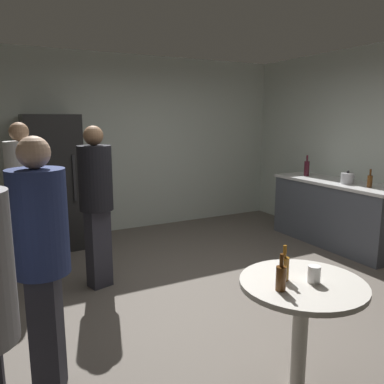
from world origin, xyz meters
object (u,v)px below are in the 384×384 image
(beer_bottle_on_counter, at_px, (370,181))
(person_in_navy_shirt, at_px, (41,249))
(kettle, at_px, (348,178))
(wine_bottle_on_counter, at_px, (307,168))
(foreground_table, at_px, (302,297))
(refrigerator, at_px, (54,182))
(beer_bottle_amber, at_px, (284,267))
(person_in_black_shirt, at_px, (96,195))
(plastic_cup_white, at_px, (314,274))
(beer_bottle_brown, at_px, (281,277))
(person_in_white_shirt, at_px, (24,189))

(beer_bottle_on_counter, bearing_deg, person_in_navy_shirt, -168.99)
(kettle, relative_size, wine_bottle_on_counter, 0.79)
(beer_bottle_on_counter, xyz_separation_m, foreground_table, (-2.50, -1.48, -0.35))
(wine_bottle_on_counter, bearing_deg, person_in_navy_shirt, -154.71)
(refrigerator, relative_size, foreground_table, 2.25)
(refrigerator, xyz_separation_m, beer_bottle_amber, (0.85, -3.64, -0.08))
(beer_bottle_on_counter, height_order, person_in_navy_shirt, person_in_navy_shirt)
(wine_bottle_on_counter, relative_size, person_in_black_shirt, 0.18)
(person_in_navy_shirt, relative_size, person_in_black_shirt, 0.98)
(kettle, xyz_separation_m, person_in_navy_shirt, (-3.94, -1.09, -0.00))
(plastic_cup_white, bearing_deg, refrigerator, 104.78)
(beer_bottle_amber, bearing_deg, wine_bottle_on_counter, 43.99)
(beer_bottle_brown, bearing_deg, person_in_navy_shirt, 149.20)
(kettle, relative_size, person_in_white_shirt, 0.14)
(beer_bottle_amber, height_order, person_in_white_shirt, person_in_white_shirt)
(beer_bottle_on_counter, distance_m, foreground_table, 2.92)
(beer_bottle_on_counter, distance_m, person_in_white_shirt, 4.10)
(foreground_table, distance_m, beer_bottle_brown, 0.29)
(kettle, distance_m, person_in_navy_shirt, 4.09)
(wine_bottle_on_counter, xyz_separation_m, plastic_cup_white, (-2.46, -2.63, -0.23))
(refrigerator, xyz_separation_m, kettle, (3.42, -1.91, 0.07))
(beer_bottle_brown, distance_m, person_in_navy_shirt, 1.46)
(refrigerator, distance_m, wine_bottle_on_counter, 3.63)
(refrigerator, distance_m, person_in_navy_shirt, 3.05)
(beer_bottle_on_counter, relative_size, foreground_table, 0.29)
(beer_bottle_amber, relative_size, beer_bottle_brown, 1.00)
(plastic_cup_white, bearing_deg, beer_bottle_on_counter, 31.92)
(beer_bottle_brown, bearing_deg, refrigerator, 101.05)
(beer_bottle_on_counter, xyz_separation_m, person_in_white_shirt, (-3.88, 1.31, 0.02))
(person_in_black_shirt, xyz_separation_m, person_in_white_shirt, (-0.63, 0.62, 0.02))
(kettle, height_order, beer_bottle_amber, kettle)
(person_in_navy_shirt, bearing_deg, beer_bottle_on_counter, 32.05)
(foreground_table, xyz_separation_m, plastic_cup_white, (0.05, -0.04, 0.16))
(person_in_navy_shirt, relative_size, person_in_white_shirt, 0.97)
(beer_bottle_brown, bearing_deg, person_in_black_shirt, 103.91)
(beer_bottle_on_counter, distance_m, plastic_cup_white, 2.89)
(foreground_table, height_order, person_in_black_shirt, person_in_black_shirt)
(wine_bottle_on_counter, height_order, plastic_cup_white, wine_bottle_on_counter)
(foreground_table, relative_size, plastic_cup_white, 7.27)
(refrigerator, height_order, plastic_cup_white, refrigerator)
(refrigerator, relative_size, person_in_black_shirt, 1.07)
(wine_bottle_on_counter, relative_size, beer_bottle_brown, 1.35)
(person_in_white_shirt, bearing_deg, beer_bottle_on_counter, 53.02)
(wine_bottle_on_counter, bearing_deg, kettle, -92.31)
(refrigerator, bearing_deg, beer_bottle_brown, -78.95)
(plastic_cup_white, bearing_deg, person_in_black_shirt, 110.00)
(person_in_white_shirt, bearing_deg, kettle, 57.33)
(beer_bottle_brown, bearing_deg, kettle, 34.34)
(person_in_white_shirt, bearing_deg, person_in_black_shirt, 27.10)
(beer_bottle_on_counter, relative_size, person_in_black_shirt, 0.14)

